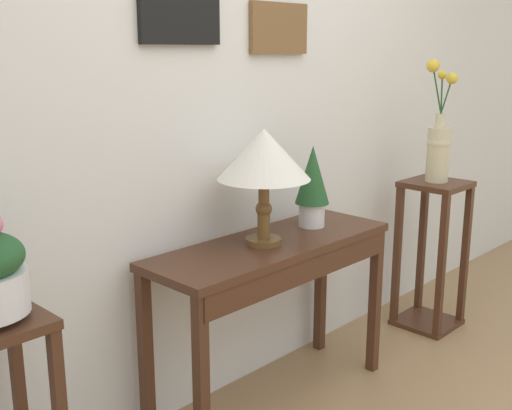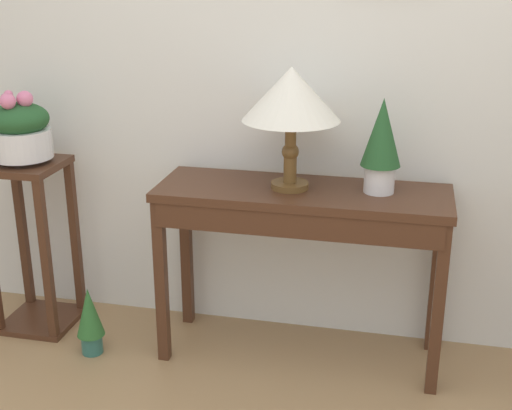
% 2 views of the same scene
% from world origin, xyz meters
% --- Properties ---
extents(back_wall_with_art, '(9.00, 0.13, 2.80)m').
position_xyz_m(back_wall_with_art, '(-0.00, 1.59, 1.40)').
color(back_wall_with_art, silver).
rests_on(back_wall_with_art, ground).
extents(console_table, '(1.16, 0.40, 0.75)m').
position_xyz_m(console_table, '(-0.02, 1.28, 0.64)').
color(console_table, '#472819').
rests_on(console_table, ground).
extents(table_lamp, '(0.38, 0.38, 0.48)m').
position_xyz_m(table_lamp, '(-0.07, 1.30, 1.11)').
color(table_lamp, brown).
rests_on(table_lamp, console_table).
extents(potted_plant_on_console, '(0.15, 0.15, 0.37)m').
position_xyz_m(potted_plant_on_console, '(0.28, 1.33, 0.95)').
color(potted_plant_on_console, silver).
rests_on(potted_plant_on_console, console_table).
extents(pedestal_stand_right, '(0.31, 0.31, 0.84)m').
position_xyz_m(pedestal_stand_right, '(1.20, 1.21, 0.42)').
color(pedestal_stand_right, '#472819').
rests_on(pedestal_stand_right, ground).
extents(flower_vase_tall_right, '(0.20, 0.14, 0.65)m').
position_xyz_m(flower_vase_tall_right, '(1.19, 1.21, 1.04)').
color(flower_vase_tall_right, beige).
rests_on(flower_vase_tall_right, pedestal_stand_right).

